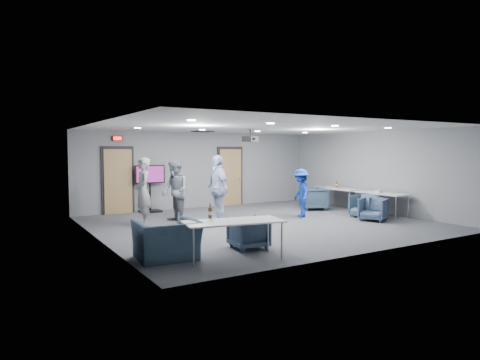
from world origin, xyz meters
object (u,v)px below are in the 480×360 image
person_d (301,193)px  table_right_b (381,194)px  person_b (175,191)px  chair_right_c (373,209)px  table_right_a (339,189)px  table_front_left (233,223)px  chair_right_a (313,198)px  chair_right_b (365,206)px  bottle_front (210,213)px  chair_front_a (248,232)px  person_c (218,189)px  projector (250,139)px  bottle_right (337,185)px  tv_stand (150,186)px  person_a (143,192)px  chair_front_b (167,240)px

person_d → table_right_b: bearing=85.7°
person_b → chair_right_c: person_b is taller
table_right_a → table_front_left: same height
chair_right_c → table_right_b: bearing=93.6°
chair_right_a → person_b: bearing=-64.9°
chair_right_b → bottle_front: bearing=-84.7°
chair_right_a → chair_front_a: size_ratio=1.17×
person_c → projector: (1.06, -0.07, 1.43)m
person_b → bottle_right: person_b is taller
person_b → table_right_b: person_b is taller
chair_right_b → table_right_b: (0.68, -0.04, 0.34)m
person_c → bottle_right: (5.21, 0.64, -0.14)m
tv_stand → projector: bearing=-55.8°
chair_front_a → tv_stand: bearing=-84.6°
person_d → table_right_b: size_ratio=0.87×
bottle_front → tv_stand: bearing=81.5°
bottle_front → chair_front_a: bearing=6.3°
chair_front_a → chair_right_b: bearing=-157.2°
person_a → chair_front_b: (-0.80, -3.82, -0.56)m
person_b → tv_stand: bearing=175.9°
chair_right_a → bottle_right: bottle_right is taller
person_c → chair_front_b: bearing=-38.3°
chair_front_a → chair_front_b: bearing=5.2°
table_right_a → bottle_front: (-6.93, -3.64, 0.15)m
chair_right_c → table_right_b: table_right_b is taller
chair_front_a → chair_right_a: bearing=-137.7°
table_right_a → chair_front_b: bearing=114.4°
person_b → chair_right_c: (5.09, -2.73, -0.56)m
chair_front_a → projector: size_ratio=1.51×
table_right_a → tv_stand: size_ratio=1.14×
table_front_left → tv_stand: tv_stand is taller
person_c → chair_right_c: 4.60m
person_c → chair_front_b: person_c is taller
person_a → bottle_right: 7.20m
person_c → tv_stand: size_ratio=1.23×
person_b → table_front_left: bearing=-10.6°
chair_right_c → chair_front_a: size_ratio=1.00×
table_right_b → projector: projector is taller
person_d → table_front_left: bearing=-31.5°
chair_front_b → person_b: bearing=-110.5°
person_c → table_right_b: person_c is taller
person_b → tv_stand: person_b is taller
chair_right_b → chair_front_b: chair_front_b is taller
person_a → table_right_a: (7.00, -0.28, -0.25)m
chair_right_c → chair_front_b: bearing=-106.8°
chair_right_c → bottle_right: bearing=131.1°
table_front_left → tv_stand: (0.69, 6.75, 0.21)m
table_front_left → bottle_right: bearing=42.8°
person_a → person_d: 4.79m
chair_front_a → chair_front_b: size_ratio=0.64×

